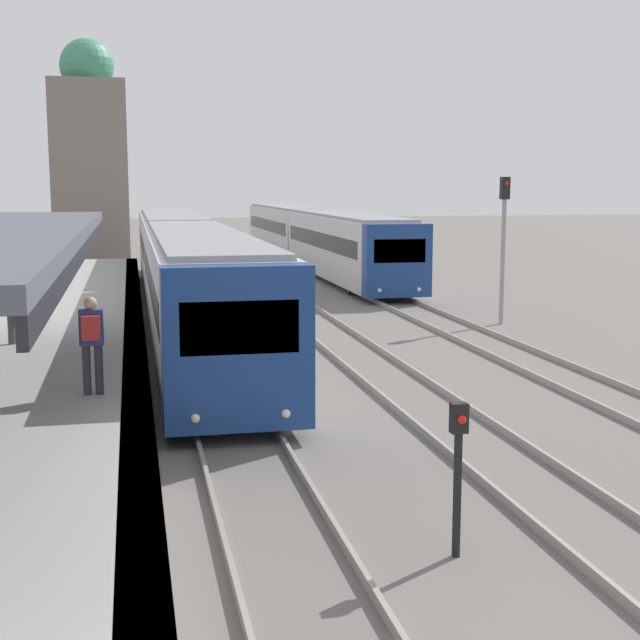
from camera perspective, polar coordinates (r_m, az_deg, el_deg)
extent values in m
cube|color=black|center=(14.07, -14.87, 4.47)|extent=(0.08, 16.23, 0.24)
cylinder|color=#47474C|center=(20.80, -19.28, 2.17)|extent=(0.16, 0.16, 2.67)
cylinder|color=#2D2D33|center=(15.49, -14.70, -3.11)|extent=(0.14, 0.14, 0.85)
cylinder|color=#2D2D33|center=(15.48, -13.96, -3.09)|extent=(0.14, 0.14, 0.85)
cube|color=navy|center=(15.36, -14.43, -0.45)|extent=(0.40, 0.22, 0.60)
sphere|color=tan|center=(15.30, -14.49, 1.04)|extent=(0.22, 0.22, 0.22)
cube|color=#B22828|center=(15.16, -14.47, -0.50)|extent=(0.30, 0.18, 0.40)
cube|color=navy|center=(15.23, -5.28, -1.77)|extent=(2.56, 0.70, 2.82)
cube|color=black|center=(14.84, -5.15, -0.49)|extent=(1.99, 0.04, 0.90)
sphere|color=#EFEACC|center=(15.08, -7.98, -6.25)|extent=(0.16, 0.16, 0.16)
sphere|color=#EFEACC|center=(15.25, -2.19, -6.00)|extent=(0.16, 0.16, 0.16)
cube|color=silver|center=(23.47, -7.68, 1.84)|extent=(2.56, 16.01, 2.82)
cube|color=gray|center=(23.34, -7.75, 5.43)|extent=(2.25, 15.69, 0.12)
cube|color=black|center=(23.43, -7.70, 2.60)|extent=(2.58, 14.73, 0.73)
cylinder|color=black|center=(18.50, -9.73, -4.21)|extent=(0.12, 0.70, 0.70)
cylinder|color=black|center=(18.70, -3.05, -3.95)|extent=(0.12, 0.70, 0.70)
cylinder|color=black|center=(28.74, -10.58, 0.34)|extent=(0.12, 0.70, 0.70)
cylinder|color=black|center=(28.87, -6.27, 0.47)|extent=(0.12, 0.70, 0.70)
cube|color=silver|center=(39.74, -9.49, 4.55)|extent=(2.56, 16.01, 2.82)
cube|color=gray|center=(39.67, -9.54, 6.67)|extent=(2.25, 15.69, 0.12)
cube|color=black|center=(39.72, -9.50, 5.00)|extent=(2.58, 14.73, 0.73)
cylinder|color=black|center=(34.65, -10.84, 1.72)|extent=(0.12, 0.70, 0.70)
cylinder|color=black|center=(34.76, -7.26, 1.83)|extent=(0.12, 0.70, 0.70)
cylinder|color=black|center=(45.00, -11.13, 3.27)|extent=(0.12, 0.70, 0.70)
cylinder|color=black|center=(45.08, -8.36, 3.35)|extent=(0.12, 0.70, 0.70)
cube|color=navy|center=(33.43, 4.95, 3.81)|extent=(2.55, 0.70, 2.73)
cube|color=black|center=(33.09, 5.13, 4.43)|extent=(1.99, 0.04, 0.87)
sphere|color=#EFEACC|center=(33.00, 3.83, 1.91)|extent=(0.16, 0.16, 0.16)
sphere|color=#EFEACC|center=(33.45, 6.35, 1.96)|extent=(0.16, 0.16, 0.16)
cube|color=silver|center=(41.37, 1.62, 4.76)|extent=(2.55, 15.79, 2.73)
cube|color=gray|center=(41.30, 1.63, 6.73)|extent=(2.24, 15.48, 0.12)
cube|color=black|center=(41.35, 1.63, 5.18)|extent=(2.57, 14.53, 0.71)
cylinder|color=black|center=(36.26, 1.86, 2.17)|extent=(0.12, 0.70, 0.70)
cylinder|color=black|center=(36.84, 5.13, 2.25)|extent=(0.12, 0.70, 0.70)
cylinder|color=black|center=(46.25, -1.19, 3.57)|extent=(0.12, 0.70, 0.70)
cylinder|color=black|center=(46.70, 1.43, 3.62)|extent=(0.12, 0.70, 0.70)
cube|color=silver|center=(57.16, -2.20, 5.82)|extent=(2.55, 15.79, 2.73)
cube|color=gray|center=(57.11, -2.21, 7.25)|extent=(2.24, 15.48, 0.12)
cube|color=black|center=(57.15, -2.20, 6.12)|extent=(2.57, 14.53, 0.71)
cylinder|color=black|center=(52.01, -2.40, 4.13)|extent=(0.12, 0.70, 0.70)
cylinder|color=black|center=(52.41, -0.06, 4.17)|extent=(0.12, 0.70, 0.70)
cylinder|color=black|center=(62.13, -3.99, 4.85)|extent=(0.12, 0.70, 0.70)
cylinder|color=black|center=(62.47, -2.01, 4.88)|extent=(0.12, 0.70, 0.70)
cylinder|color=black|center=(10.92, 8.77, -11.02)|extent=(0.10, 0.10, 1.53)
cube|color=black|center=(10.64, 8.89, -6.21)|extent=(0.20, 0.14, 0.36)
sphere|color=red|center=(10.56, 9.06, -6.33)|extent=(0.11, 0.11, 0.11)
cylinder|color=gray|center=(28.96, 11.63, 4.33)|extent=(0.14, 0.14, 4.68)
cube|color=black|center=(28.88, 11.75, 8.27)|extent=(0.28, 0.20, 0.70)
sphere|color=red|center=(28.77, 11.86, 8.54)|extent=(0.14, 0.14, 0.14)
cube|color=slate|center=(50.76, -14.46, 8.99)|extent=(4.00, 4.00, 9.96)
sphere|color=#3D8966|center=(51.15, -14.71, 15.46)|extent=(2.87, 2.87, 2.87)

